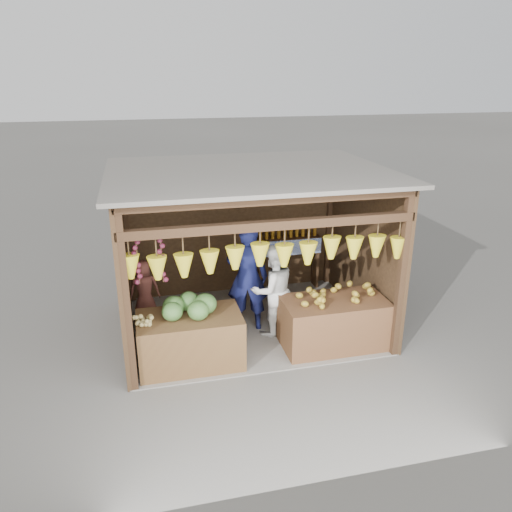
# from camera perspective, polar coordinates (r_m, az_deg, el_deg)

# --- Properties ---
(ground) EXTENTS (80.00, 80.00, 0.00)m
(ground) POSITION_cam_1_polar(r_m,az_deg,el_deg) (8.63, -0.72, -7.82)
(ground) COLOR #514F49
(ground) RESTS_ON ground
(stall_structure) EXTENTS (4.30, 3.30, 2.66)m
(stall_structure) POSITION_cam_1_polar(r_m,az_deg,el_deg) (7.93, -0.94, 2.68)
(stall_structure) COLOR slate
(stall_structure) RESTS_ON ground
(back_shelf) EXTENTS (1.25, 0.32, 1.32)m
(back_shelf) POSITION_cam_1_polar(r_m,az_deg,el_deg) (9.66, 3.66, 0.97)
(back_shelf) COLOR #382314
(back_shelf) RESTS_ON ground
(counter_left) EXTENTS (1.49, 0.85, 0.79)m
(counter_left) POSITION_cam_1_polar(r_m,az_deg,el_deg) (7.43, -7.52, -9.54)
(counter_left) COLOR #4A2C18
(counter_left) RESTS_ON ground
(counter_right) EXTENTS (1.60, 0.85, 0.79)m
(counter_right) POSITION_cam_1_polar(r_m,az_deg,el_deg) (7.93, 8.84, -7.59)
(counter_right) COLOR #50321A
(counter_right) RESTS_ON ground
(stool) EXTENTS (0.30, 0.30, 0.28)m
(stool) POSITION_cam_1_polar(r_m,az_deg,el_deg) (8.53, -12.29, -7.64)
(stool) COLOR black
(stool) RESTS_ON ground
(man_standing) EXTENTS (0.77, 0.61, 1.86)m
(man_standing) POSITION_cam_1_polar(r_m,az_deg,el_deg) (8.13, -1.00, -2.39)
(man_standing) COLOR #121746
(man_standing) RESTS_ON ground
(woman_standing) EXTENTS (0.86, 0.73, 1.55)m
(woman_standing) POSITION_cam_1_polar(r_m,az_deg,el_deg) (8.03, 1.94, -3.93)
(woman_standing) COLOR white
(woman_standing) RESTS_ON ground
(vendor_seated) EXTENTS (0.50, 0.34, 0.99)m
(vendor_seated) POSITION_cam_1_polar(r_m,az_deg,el_deg) (8.25, -12.62, -3.75)
(vendor_seated) COLOR brown
(vendor_seated) RESTS_ON stool
(melon_pile) EXTENTS (1.00, 0.50, 0.32)m
(melon_pile) POSITION_cam_1_polar(r_m,az_deg,el_deg) (7.19, -7.77, -5.61)
(melon_pile) COLOR #144C18
(melon_pile) RESTS_ON counter_left
(tanfruit_pile) EXTENTS (0.34, 0.40, 0.13)m
(tanfruit_pile) POSITION_cam_1_polar(r_m,az_deg,el_deg) (7.12, -12.78, -7.10)
(tanfruit_pile) COLOR olive
(tanfruit_pile) RESTS_ON counter_left
(mango_pile) EXTENTS (1.40, 0.64, 0.22)m
(mango_pile) POSITION_cam_1_polar(r_m,az_deg,el_deg) (7.73, 9.29, -4.21)
(mango_pile) COLOR #BE6819
(mango_pile) RESTS_ON counter_right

